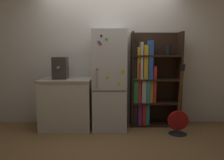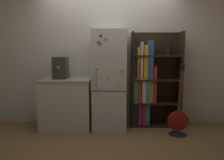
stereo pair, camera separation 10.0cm
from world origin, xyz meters
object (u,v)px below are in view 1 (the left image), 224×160
bookshelf (148,83)px  guitar (178,124)px  espresso_machine (60,68)px  refrigerator (109,80)px

bookshelf → guitar: 0.92m
bookshelf → espresso_machine: bookshelf is taller
refrigerator → guitar: bearing=-16.4°
espresso_machine → refrigerator: bearing=-1.0°
bookshelf → espresso_machine: (-1.61, -0.15, 0.29)m
refrigerator → guitar: size_ratio=1.47×
espresso_machine → guitar: 2.26m
espresso_machine → guitar: (2.03, -0.35, -0.92)m
refrigerator → espresso_machine: (-0.88, 0.02, 0.22)m
refrigerator → bookshelf: 0.75m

